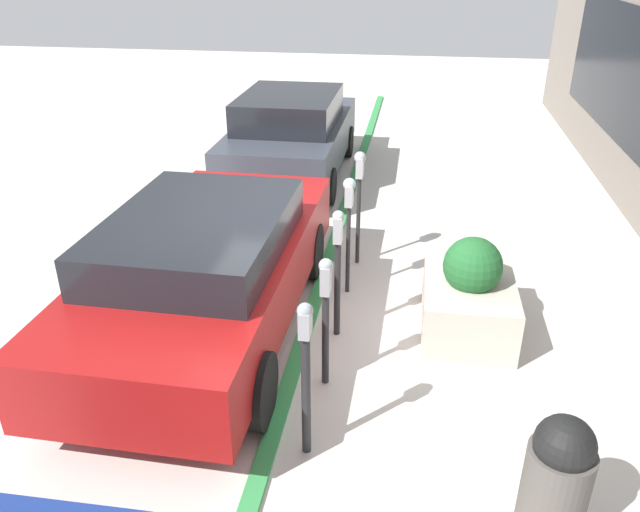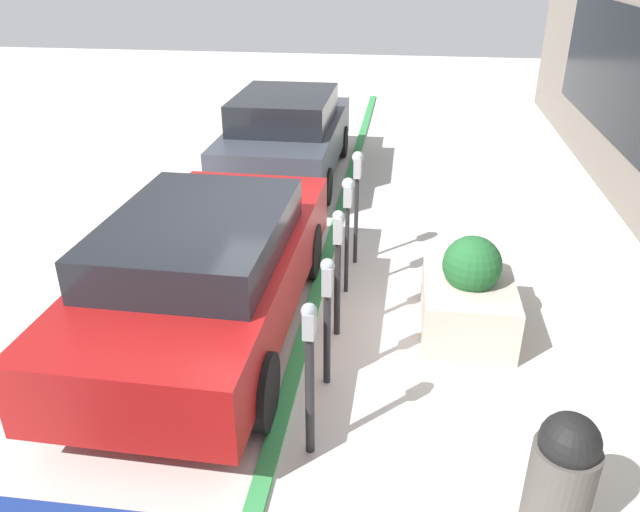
% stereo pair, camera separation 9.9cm
% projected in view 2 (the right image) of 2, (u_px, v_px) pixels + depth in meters
% --- Properties ---
extents(ground_plane, '(40.00, 40.00, 0.00)m').
position_uv_depth(ground_plane, '(313.00, 331.00, 7.03)').
color(ground_plane, beige).
extents(curb_strip, '(24.50, 0.16, 0.04)m').
position_uv_depth(curb_strip, '(306.00, 329.00, 7.03)').
color(curb_strip, '#338C47').
rests_on(curb_strip, ground_plane).
extents(parking_meter_nearest, '(0.15, 0.13, 1.47)m').
position_uv_depth(parking_meter_nearest, '(310.00, 364.00, 4.97)').
color(parking_meter_nearest, '#232326').
rests_on(parking_meter_nearest, ground_plane).
extents(parking_meter_second, '(0.16, 0.14, 1.37)m').
position_uv_depth(parking_meter_second, '(327.00, 303.00, 5.82)').
color(parking_meter_second, '#232326').
rests_on(parking_meter_second, ground_plane).
extents(parking_meter_middle, '(0.15, 0.13, 1.48)m').
position_uv_depth(parking_meter_middle, '(338.00, 257.00, 6.57)').
color(parking_meter_middle, '#232326').
rests_on(parking_meter_middle, ground_plane).
extents(parking_meter_fourth, '(0.18, 0.15, 1.50)m').
position_uv_depth(parking_meter_fourth, '(348.00, 208.00, 7.35)').
color(parking_meter_fourth, '#232326').
rests_on(parking_meter_fourth, ground_plane).
extents(parking_meter_farthest, '(0.18, 0.15, 1.57)m').
position_uv_depth(parking_meter_farthest, '(357.00, 182.00, 8.05)').
color(parking_meter_farthest, '#232326').
rests_on(parking_meter_farthest, ground_plane).
extents(planter_box, '(1.34, 0.99, 1.14)m').
position_uv_depth(planter_box, '(468.00, 296.00, 6.89)').
color(planter_box, '#B2A899').
rests_on(planter_box, ground_plane).
extents(parked_car_middle, '(4.66, 2.00, 1.49)m').
position_uv_depth(parked_car_middle, '(206.00, 268.00, 6.67)').
color(parked_car_middle, maroon).
rests_on(parked_car_middle, ground_plane).
extents(parked_car_rear, '(4.32, 1.96, 1.56)m').
position_uv_depth(parked_car_rear, '(287.00, 134.00, 11.42)').
color(parked_car_rear, '#383D47').
rests_on(parked_car_rear, ground_plane).
extents(trash_bin, '(0.47, 0.47, 1.07)m').
position_uv_depth(trash_bin, '(562.00, 476.00, 4.41)').
color(trash_bin, '#514C47').
rests_on(trash_bin, ground_plane).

